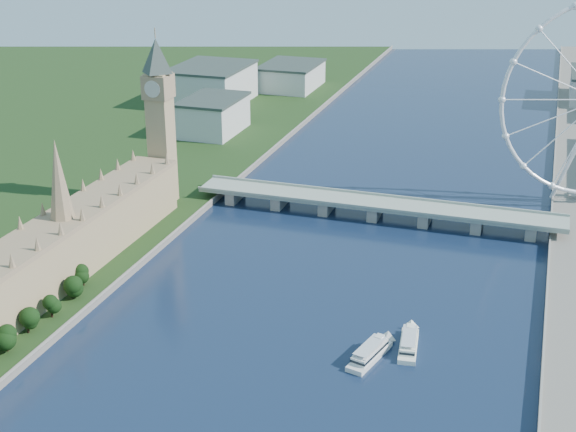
% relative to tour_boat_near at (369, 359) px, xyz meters
% --- Properties ---
extents(parliament_range, '(24.00, 200.00, 70.00)m').
position_rel_tour_boat_near_xyz_m(parliament_range, '(-159.80, 25.97, 18.48)').
color(parliament_range, tan).
rests_on(parliament_range, ground).
extents(big_ben, '(20.02, 20.02, 110.00)m').
position_rel_tour_boat_near_xyz_m(big_ben, '(-159.80, 133.97, 66.57)').
color(big_ben, tan).
rests_on(big_ben, ground).
extents(westminster_bridge, '(220.00, 22.00, 9.50)m').
position_rel_tour_boat_near_xyz_m(westminster_bridge, '(-31.80, 155.97, 6.63)').
color(westminster_bridge, gray).
rests_on(westminster_bridge, ground).
extents(city_skyline, '(505.00, 280.00, 32.00)m').
position_rel_tour_boat_near_xyz_m(city_skyline, '(7.43, 416.05, 16.96)').
color(city_skyline, beige).
rests_on(city_skyline, ground).
extents(tour_boat_near, '(15.67, 32.21, 6.91)m').
position_rel_tour_boat_near_xyz_m(tour_boat_near, '(0.00, 0.00, 0.00)').
color(tour_boat_near, silver).
rests_on(tour_boat_near, ground).
extents(tour_boat_far, '(11.04, 30.95, 6.70)m').
position_rel_tour_boat_near_xyz_m(tour_boat_far, '(13.97, 13.17, 0.00)').
color(tour_boat_far, white).
rests_on(tour_boat_far, ground).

